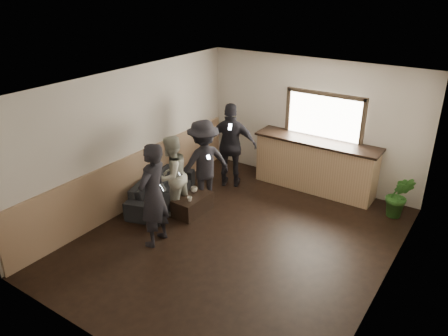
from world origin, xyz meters
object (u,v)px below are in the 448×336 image
Objects in this scene: bar_counter at (316,162)px; person_b at (171,176)px; coffee_table at (192,204)px; person_d at (231,146)px; cup_a at (194,189)px; person_c at (204,163)px; cup_b at (190,199)px; potted_plant at (399,196)px; sofa at (162,190)px; person_a at (153,195)px.

bar_counter is 3.21m from person_b.
coffee_table is 1.68m from person_d.
bar_counter is 1.67× the size of person_b.
cup_a is at bearing 62.29° from person_d.
bar_counter is 1.87m from person_d.
person_c reaches higher than coffee_table.
potted_plant is (3.35, 2.29, 0.05)m from cup_b.
cup_a is at bearing 22.61° from person_c.
person_b reaches higher than cup_a.
coffee_table is at bearing -63.36° from cup_a.
bar_counter is 3.37m from sofa.
person_d is (0.01, 1.01, 0.05)m from person_c.
bar_counter is 2.88m from coffee_table.
cup_b is 0.11× the size of potted_plant.
potted_plant is at bearing 163.88° from person_d.
cup_a is at bearing 115.24° from cup_b.
potted_plant is (3.42, 2.11, 0.27)m from coffee_table.
person_c reaches higher than cup_b.
person_b is at bearing 5.91° from person_c.
person_b is at bearing 54.51° from person_d.
person_b is at bearing -122.19° from cup_a.
person_c is at bearing 63.17° from person_d.
cup_a reaches higher than coffee_table.
person_d reaches higher than person_b.
sofa is 20.19× the size of cup_b.
sofa is 1.08× the size of person_c.
potted_plant is 4.43m from person_b.
person_c is (-0.17, 1.68, -0.04)m from person_a.
person_a is 1.09m from person_b.
cup_a is at bearing 116.64° from coffee_table.
cup_b is at bearing -118.48° from sofa.
person_a is 1.69m from person_c.
cup_b is 0.06× the size of person_b.
sofa is 1.07m from person_c.
person_b is (-1.91, -2.57, 0.17)m from bar_counter.
sofa is at bearing -113.40° from person_b.
person_d reaches higher than cup_b.
person_d is (-1.63, -0.87, 0.31)m from bar_counter.
potted_plant is at bearing 28.73° from cup_a.
sofa is 1.64m from person_a.
coffee_table is at bearing 34.95° from person_c.
potted_plant is 0.48× the size of person_d.
person_a is at bearing -81.80° from cup_a.
sofa is at bearing -165.65° from cup_a.
cup_a is 1.39× the size of cup_b.
person_d reaches higher than sofa.
potted_plant is at bearing 122.02° from person_b.
cup_a is at bearing -178.38° from person_a.
cup_a is 0.60m from person_b.
person_a is at bearing -159.81° from sofa.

